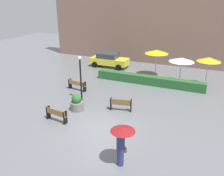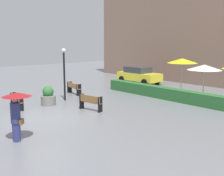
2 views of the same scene
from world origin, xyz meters
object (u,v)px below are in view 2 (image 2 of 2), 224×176
object	(u,v)px
pedestrian_with_umbrella	(16,108)
bench_near_left	(16,100)
bench_far_left	(74,87)
patio_umbrella_yellow	(182,61)
patio_umbrella_white	(204,67)
planter_pot	(48,97)
lamp_post	(64,68)
bench_mid_center	(90,101)
parked_car	(139,75)

from	to	relation	value
pedestrian_with_umbrella	bench_near_left	bearing A→B (deg)	157.90
bench_near_left	bench_far_left	distance (m)	5.34
bench_far_left	patio_umbrella_yellow	xyz separation A→B (m)	(5.18, 6.25, 1.97)
patio_umbrella_white	planter_pot	bearing A→B (deg)	-124.80
patio_umbrella_white	pedestrian_with_umbrella	bearing A→B (deg)	-93.72
planter_pot	lamp_post	size ratio (longest dim) A/B	0.34
bench_mid_center	parked_car	distance (m)	10.90
bench_mid_center	patio_umbrella_white	bearing A→B (deg)	67.97
parked_car	planter_pot	bearing A→B (deg)	-77.51
bench_far_left	patio_umbrella_white	xyz separation A→B (m)	(7.71, 5.07, 1.73)
patio_umbrella_yellow	parked_car	xyz separation A→B (m)	(-5.58, 1.26, -1.66)
pedestrian_with_umbrella	patio_umbrella_yellow	world-z (taller)	patio_umbrella_yellow
bench_near_left	patio_umbrella_white	bearing A→B (deg)	59.07
bench_mid_center	lamp_post	world-z (taller)	lamp_post
patio_umbrella_white	bench_mid_center	bearing A→B (deg)	-112.03
bench_mid_center	lamp_post	distance (m)	3.77
bench_near_left	patio_umbrella_white	distance (m)	11.96
bench_far_left	parked_car	xyz separation A→B (m)	(-0.40, 7.50, 0.31)
bench_far_left	lamp_post	world-z (taller)	lamp_post
bench_mid_center	bench_far_left	xyz separation A→B (m)	(-4.82, 2.06, -0.02)
bench_mid_center	patio_umbrella_yellow	world-z (taller)	patio_umbrella_yellow
pedestrian_with_umbrella	parked_car	bearing A→B (deg)	116.37
bench_near_left	planter_pot	world-z (taller)	planter_pot
bench_far_left	planter_pot	size ratio (longest dim) A/B	1.45
bench_mid_center	planter_pot	size ratio (longest dim) A/B	1.31
pedestrian_with_umbrella	patio_umbrella_white	distance (m)	12.36
planter_pot	parked_car	size ratio (longest dim) A/B	0.28
pedestrian_with_umbrella	bench_far_left	bearing A→B (deg)	133.69
bench_mid_center	patio_umbrella_white	distance (m)	7.89
lamp_post	patio_umbrella_white	size ratio (longest dim) A/B	1.43
bench_mid_center	parked_car	world-z (taller)	parked_car
patio_umbrella_white	parked_car	xyz separation A→B (m)	(-8.11, 2.43, -1.42)
bench_near_left	pedestrian_with_umbrella	bearing A→B (deg)	-22.10
bench_far_left	patio_umbrella_white	world-z (taller)	patio_umbrella_white
lamp_post	patio_umbrella_yellow	distance (m)	8.75
lamp_post	parked_car	bearing A→B (deg)	101.38
bench_mid_center	bench_near_left	distance (m)	4.40
bench_far_left	patio_umbrella_white	bearing A→B (deg)	33.34
lamp_post	parked_car	xyz separation A→B (m)	(-1.85, 9.16, -1.34)
bench_mid_center	bench_near_left	bearing A→B (deg)	-136.64
planter_pot	patio_umbrella_yellow	world-z (taller)	patio_umbrella_yellow
bench_mid_center	parked_car	bearing A→B (deg)	118.61
pedestrian_with_umbrella	lamp_post	bearing A→B (deg)	134.43
bench_mid_center	bench_near_left	world-z (taller)	bench_mid_center
planter_pot	patio_umbrella_white	size ratio (longest dim) A/B	0.49
bench_mid_center	pedestrian_with_umbrella	size ratio (longest dim) A/B	0.79
planter_pot	patio_umbrella_yellow	bearing A→B (deg)	71.20
bench_mid_center	patio_umbrella_white	world-z (taller)	patio_umbrella_white
patio_umbrella_white	lamp_post	bearing A→B (deg)	-132.92
bench_near_left	lamp_post	distance (m)	3.80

